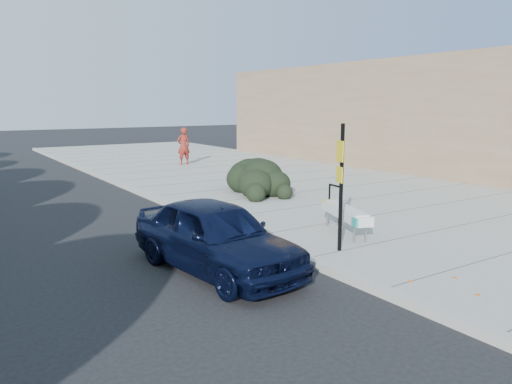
% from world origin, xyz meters
% --- Properties ---
extents(ground, '(120.00, 120.00, 0.00)m').
position_xyz_m(ground, '(0.00, 0.00, 0.00)').
color(ground, black).
rests_on(ground, ground).
extents(sidewalk_near, '(11.20, 50.00, 0.15)m').
position_xyz_m(sidewalk_near, '(5.60, 5.00, 0.07)').
color(sidewalk_near, gray).
rests_on(sidewalk_near, ground).
extents(curb_near, '(0.22, 50.00, 0.17)m').
position_xyz_m(curb_near, '(0.00, 5.00, 0.08)').
color(curb_near, '#9E9E99').
rests_on(curb_near, ground).
extents(bench, '(1.11, 2.09, 0.63)m').
position_xyz_m(bench, '(1.90, 1.00, 0.65)').
color(bench, gray).
rests_on(bench, sidewalk_near).
extents(bike_rack, '(0.11, 0.57, 0.83)m').
position_xyz_m(bike_rack, '(3.09, 2.68, 0.65)').
color(bike_rack, black).
rests_on(bike_rack, sidewalk_near).
extents(sign_post, '(0.14, 0.29, 2.62)m').
position_xyz_m(sign_post, '(0.83, 0.06, 1.64)').
color(sign_post, black).
rests_on(sign_post, sidewalk_near).
extents(hedge, '(1.83, 3.58, 1.33)m').
position_xyz_m(hedge, '(3.14, 7.00, 0.82)').
color(hedge, black).
rests_on(hedge, sidewalk_near).
extents(sedan_navy, '(2.10, 4.22, 1.38)m').
position_xyz_m(sedan_navy, '(-1.71, 0.70, 0.69)').
color(sedan_navy, black).
rests_on(sedan_navy, ground).
extents(pedestrian, '(0.69, 0.47, 1.85)m').
position_xyz_m(pedestrian, '(4.60, 15.57, 1.08)').
color(pedestrian, maroon).
rests_on(pedestrian, sidewalk_near).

